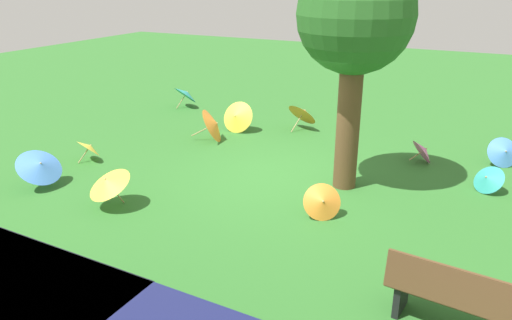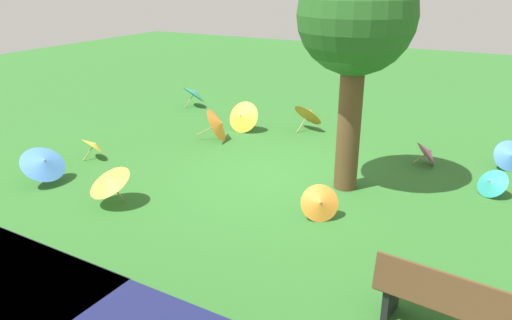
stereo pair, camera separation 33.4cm
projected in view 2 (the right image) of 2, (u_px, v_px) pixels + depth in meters
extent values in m
plane|color=#2D6B28|center=(289.00, 179.00, 9.90)|extent=(40.00, 40.00, 0.00)
cylinder|color=black|center=(6.00, 315.00, 5.37)|extent=(0.77, 0.24, 0.76)
cube|color=brown|center=(448.00, 301.00, 5.48)|extent=(1.64, 0.61, 0.05)
cube|color=brown|center=(446.00, 293.00, 5.24)|extent=(1.60, 0.28, 0.45)
cube|color=black|center=(391.00, 298.00, 5.90)|extent=(0.12, 0.41, 0.45)
cylinder|color=brown|center=(349.00, 123.00, 9.05)|extent=(0.44, 0.44, 2.60)
sphere|color=#286023|center=(357.00, 15.00, 8.37)|extent=(2.07, 2.07, 2.07)
cylinder|color=tan|center=(189.00, 101.00, 15.13)|extent=(0.19, 0.29, 0.38)
cone|color=teal|center=(195.00, 93.00, 15.14)|extent=(1.01, 0.99, 0.60)
sphere|color=tan|center=(196.00, 91.00, 15.14)|extent=(0.06, 0.06, 0.05)
cylinder|color=tan|center=(40.00, 172.00, 9.71)|extent=(0.32, 0.08, 0.41)
cone|color=#4C8CE5|center=(44.00, 162.00, 9.51)|extent=(0.89, 0.96, 0.63)
sphere|color=tan|center=(44.00, 160.00, 9.46)|extent=(0.06, 0.04, 0.05)
cylinder|color=tan|center=(420.00, 158.00, 10.55)|extent=(0.24, 0.16, 0.20)
cone|color=pink|center=(428.00, 153.00, 10.52)|extent=(0.70, 0.75, 0.56)
sphere|color=tan|center=(431.00, 151.00, 10.51)|extent=(0.06, 0.06, 0.05)
cylinder|color=tan|center=(88.00, 154.00, 10.86)|extent=(0.13, 0.26, 0.29)
cone|color=yellow|center=(94.00, 145.00, 10.89)|extent=(0.74, 0.69, 0.47)
sphere|color=tan|center=(96.00, 143.00, 10.90)|extent=(0.05, 0.06, 0.05)
cylinder|color=tan|center=(302.00, 124.00, 12.81)|extent=(0.17, 0.39, 0.40)
cone|color=orange|center=(309.00, 113.00, 12.87)|extent=(0.99, 0.92, 0.68)
sphere|color=tan|center=(311.00, 111.00, 12.89)|extent=(0.05, 0.06, 0.05)
cylinder|color=tan|center=(318.00, 204.00, 8.38)|extent=(0.16, 0.27, 0.18)
cone|color=orange|center=(320.00, 203.00, 8.16)|extent=(0.76, 0.68, 0.61)
sphere|color=tan|center=(321.00, 203.00, 8.09)|extent=(0.06, 0.06, 0.05)
cylinder|color=tan|center=(206.00, 130.00, 12.12)|extent=(0.49, 0.22, 0.29)
cone|color=orange|center=(219.00, 124.00, 12.02)|extent=(0.84, 1.02, 0.85)
sphere|color=tan|center=(222.00, 123.00, 12.00)|extent=(0.06, 0.05, 0.05)
cylinder|color=tan|center=(249.00, 120.00, 13.03)|extent=(0.05, 0.50, 0.28)
cone|color=yellow|center=(242.00, 116.00, 12.71)|extent=(0.86, 0.58, 0.82)
sphere|color=tan|center=(240.00, 116.00, 12.64)|extent=(0.04, 0.05, 0.05)
cylinder|color=tan|center=(497.00, 188.00, 9.19)|extent=(0.18, 0.25, 0.24)
cone|color=teal|center=(491.00, 182.00, 9.06)|extent=(0.74, 0.72, 0.53)
sphere|color=tan|center=(490.00, 180.00, 9.02)|extent=(0.06, 0.06, 0.05)
cylinder|color=tan|center=(117.00, 192.00, 8.80)|extent=(0.11, 0.24, 0.43)
cone|color=yellow|center=(108.00, 180.00, 8.61)|extent=(1.00, 0.99, 0.51)
sphere|color=tan|center=(105.00, 177.00, 8.57)|extent=(0.05, 0.06, 0.05)
cylinder|color=tan|center=(505.00, 157.00, 10.49)|extent=(0.17, 0.30, 0.21)
cone|color=#4C8CE5|center=(511.00, 155.00, 10.25)|extent=(0.80, 0.72, 0.64)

